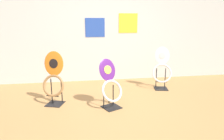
# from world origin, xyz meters

# --- Properties ---
(ground_plane) EXTENTS (14.00, 14.00, 0.00)m
(ground_plane) POSITION_xyz_m (0.00, 0.00, 0.00)
(ground_plane) COLOR #B7844C
(wall_back) EXTENTS (8.00, 0.07, 2.60)m
(wall_back) POSITION_xyz_m (0.00, 2.21, 1.30)
(wall_back) COLOR silver
(wall_back) RESTS_ON ground_plane
(toilet_seat_display_white_plain) EXTENTS (0.45, 0.33, 0.91)m
(toilet_seat_display_white_plain) POSITION_xyz_m (1.20, 1.31, 0.42)
(toilet_seat_display_white_plain) COLOR black
(toilet_seat_display_white_plain) RESTS_ON ground_plane
(toilet_seat_display_orange_sun) EXTENTS (0.42, 0.36, 0.95)m
(toilet_seat_display_orange_sun) POSITION_xyz_m (-1.01, 0.80, 0.45)
(toilet_seat_display_orange_sun) COLOR black
(toilet_seat_display_orange_sun) RESTS_ON ground_plane
(toilet_seat_display_purple_note) EXTENTS (0.46, 0.45, 0.83)m
(toilet_seat_display_purple_note) POSITION_xyz_m (-0.05, 0.52, 0.39)
(toilet_seat_display_purple_note) COLOR black
(toilet_seat_display_purple_note) RESTS_ON ground_plane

